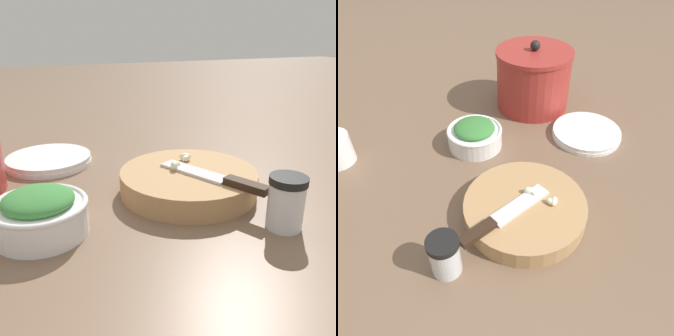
% 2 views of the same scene
% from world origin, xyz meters
% --- Properties ---
extents(ground_plane, '(5.00, 5.00, 0.00)m').
position_xyz_m(ground_plane, '(0.00, 0.00, 0.00)').
color(ground_plane, brown).
extents(cutting_board, '(0.25, 0.25, 0.04)m').
position_xyz_m(cutting_board, '(0.09, -0.11, 0.02)').
color(cutting_board, tan).
rests_on(cutting_board, ground_plane).
extents(chef_knife, '(0.20, 0.13, 0.01)m').
position_xyz_m(chef_knife, '(0.03, -0.14, 0.05)').
color(chef_knife, black).
rests_on(chef_knife, cutting_board).
extents(garlic_cloves, '(0.07, 0.06, 0.02)m').
position_xyz_m(garlic_cloves, '(0.12, -0.10, 0.05)').
color(garlic_cloves, silver).
rests_on(garlic_cloves, cutting_board).
extents(herb_bowl, '(0.14, 0.14, 0.07)m').
position_xyz_m(herb_bowl, '(0.03, 0.16, 0.03)').
color(herb_bowl, white).
rests_on(herb_bowl, ground_plane).
extents(spice_jar, '(0.06, 0.06, 0.09)m').
position_xyz_m(spice_jar, '(-0.08, -0.19, 0.04)').
color(spice_jar, silver).
rests_on(spice_jar, ground_plane).
extents(plate_stack, '(0.19, 0.19, 0.02)m').
position_xyz_m(plate_stack, '(0.33, 0.13, 0.01)').
color(plate_stack, white).
rests_on(plate_stack, ground_plane).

